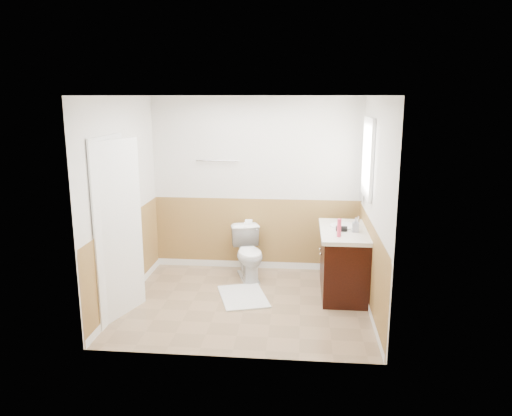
# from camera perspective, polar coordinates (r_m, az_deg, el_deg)

# --- Properties ---
(floor) EXTENTS (3.00, 3.00, 0.00)m
(floor) POSITION_cam_1_polar(r_m,az_deg,el_deg) (6.15, -1.17, -11.00)
(floor) COLOR #8C7051
(floor) RESTS_ON ground
(ceiling) EXTENTS (3.00, 3.00, 0.00)m
(ceiling) POSITION_cam_1_polar(r_m,az_deg,el_deg) (5.63, -1.29, 12.96)
(ceiling) COLOR white
(ceiling) RESTS_ON floor
(wall_back) EXTENTS (3.00, 0.00, 3.00)m
(wall_back) POSITION_cam_1_polar(r_m,az_deg,el_deg) (7.03, 0.00, 2.70)
(wall_back) COLOR silver
(wall_back) RESTS_ON floor
(wall_front) EXTENTS (3.00, 0.00, 3.00)m
(wall_front) POSITION_cam_1_polar(r_m,az_deg,el_deg) (4.51, -3.14, -3.09)
(wall_front) COLOR silver
(wall_front) RESTS_ON floor
(wall_left) EXTENTS (0.00, 3.00, 3.00)m
(wall_left) POSITION_cam_1_polar(r_m,az_deg,el_deg) (6.12, -15.32, 0.71)
(wall_left) COLOR silver
(wall_left) RESTS_ON floor
(wall_right) EXTENTS (0.00, 3.00, 3.00)m
(wall_right) POSITION_cam_1_polar(r_m,az_deg,el_deg) (5.79, 13.69, 0.12)
(wall_right) COLOR silver
(wall_right) RESTS_ON floor
(wainscot_back) EXTENTS (3.00, 0.00, 3.00)m
(wainscot_back) POSITION_cam_1_polar(r_m,az_deg,el_deg) (7.19, -0.01, -3.21)
(wainscot_back) COLOR #A07E40
(wainscot_back) RESTS_ON floor
(wainscot_front) EXTENTS (3.00, 0.00, 3.00)m
(wainscot_front) POSITION_cam_1_polar(r_m,az_deg,el_deg) (4.79, -3.01, -11.72)
(wainscot_front) COLOR #A07E40
(wainscot_front) RESTS_ON floor
(wainscot_left) EXTENTS (0.00, 2.60, 2.60)m
(wainscot_left) POSITION_cam_1_polar(r_m,az_deg,el_deg) (6.31, -14.81, -5.96)
(wainscot_left) COLOR #A07E40
(wainscot_left) RESTS_ON floor
(wainscot_right) EXTENTS (0.00, 2.60, 2.60)m
(wainscot_right) POSITION_cam_1_polar(r_m,az_deg,el_deg) (5.99, 13.20, -6.89)
(wainscot_right) COLOR #A07E40
(wainscot_right) RESTS_ON floor
(toilet) EXTENTS (0.59, 0.79, 0.72)m
(toilet) POSITION_cam_1_polar(r_m,az_deg,el_deg) (6.83, -0.83, -5.33)
(toilet) COLOR white
(toilet) RESTS_ON floor
(bath_mat) EXTENTS (0.77, 0.93, 0.02)m
(bath_mat) POSITION_cam_1_polar(r_m,az_deg,el_deg) (6.31, -1.52, -10.30)
(bath_mat) COLOR silver
(bath_mat) RESTS_ON floor
(vanity_cabinet) EXTENTS (0.55, 1.10, 0.80)m
(vanity_cabinet) POSITION_cam_1_polar(r_m,az_deg,el_deg) (6.41, 10.19, -6.38)
(vanity_cabinet) COLOR black
(vanity_cabinet) RESTS_ON floor
(vanity_knob_left) EXTENTS (0.03, 0.03, 0.03)m
(vanity_knob_left) POSITION_cam_1_polar(r_m,az_deg,el_deg) (6.25, 7.56, -5.35)
(vanity_knob_left) COLOR silver
(vanity_knob_left) RESTS_ON vanity_cabinet
(vanity_knob_right) EXTENTS (0.03, 0.03, 0.03)m
(vanity_knob_right) POSITION_cam_1_polar(r_m,az_deg,el_deg) (6.44, 7.50, -4.79)
(vanity_knob_right) COLOR silver
(vanity_knob_right) RESTS_ON vanity_cabinet
(countertop) EXTENTS (0.60, 1.15, 0.05)m
(countertop) POSITION_cam_1_polar(r_m,az_deg,el_deg) (6.28, 10.25, -2.72)
(countertop) COLOR beige
(countertop) RESTS_ON vanity_cabinet
(sink_basin) EXTENTS (0.36, 0.36, 0.02)m
(sink_basin) POSITION_cam_1_polar(r_m,az_deg,el_deg) (6.42, 10.24, -2.06)
(sink_basin) COLOR white
(sink_basin) RESTS_ON countertop
(faucet) EXTENTS (0.02, 0.02, 0.14)m
(faucet) POSITION_cam_1_polar(r_m,az_deg,el_deg) (6.42, 11.87, -1.57)
(faucet) COLOR white
(faucet) RESTS_ON countertop
(lotion_bottle) EXTENTS (0.05, 0.05, 0.22)m
(lotion_bottle) POSITION_cam_1_polar(r_m,az_deg,el_deg) (5.92, 9.69, -2.31)
(lotion_bottle) COLOR #EC3D5F
(lotion_bottle) RESTS_ON countertop
(soap_dispenser) EXTENTS (0.08, 0.09, 0.18)m
(soap_dispenser) POSITION_cam_1_polar(r_m,az_deg,el_deg) (6.17, 11.56, -1.95)
(soap_dispenser) COLOR #8B919D
(soap_dispenser) RESTS_ON countertop
(hair_dryer_body) EXTENTS (0.14, 0.07, 0.07)m
(hair_dryer_body) POSITION_cam_1_polar(r_m,az_deg,el_deg) (6.18, 9.96, -2.39)
(hair_dryer_body) COLOR black
(hair_dryer_body) RESTS_ON countertop
(hair_dryer_handle) EXTENTS (0.03, 0.03, 0.07)m
(hair_dryer_handle) POSITION_cam_1_polar(r_m,az_deg,el_deg) (6.20, 9.67, -2.62)
(hair_dryer_handle) COLOR black
(hair_dryer_handle) RESTS_ON countertop
(mirror_panel) EXTENTS (0.02, 0.35, 0.90)m
(mirror_panel) POSITION_cam_1_polar(r_m,az_deg,el_deg) (6.81, 12.35, 4.63)
(mirror_panel) COLOR silver
(mirror_panel) RESTS_ON wall_right
(window_frame) EXTENTS (0.04, 0.80, 1.00)m
(window_frame) POSITION_cam_1_polar(r_m,az_deg,el_deg) (6.28, 12.92, 5.77)
(window_frame) COLOR white
(window_frame) RESTS_ON wall_right
(window_glass) EXTENTS (0.01, 0.70, 0.90)m
(window_glass) POSITION_cam_1_polar(r_m,az_deg,el_deg) (6.28, 13.06, 5.76)
(window_glass) COLOR white
(window_glass) RESTS_ON wall_right
(door) EXTENTS (0.29, 0.78, 2.04)m
(door) POSITION_cam_1_polar(r_m,az_deg,el_deg) (5.73, -15.81, -2.50)
(door) COLOR white
(door) RESTS_ON wall_left
(door_frame) EXTENTS (0.02, 0.92, 2.10)m
(door_frame) POSITION_cam_1_polar(r_m,az_deg,el_deg) (5.75, -16.53, -2.37)
(door_frame) COLOR white
(door_frame) RESTS_ON wall_left
(door_knob) EXTENTS (0.06, 0.06, 0.06)m
(door_knob) POSITION_cam_1_polar(r_m,az_deg,el_deg) (6.02, -14.12, -2.34)
(door_knob) COLOR silver
(door_knob) RESTS_ON door
(towel_bar) EXTENTS (0.62, 0.02, 0.02)m
(towel_bar) POSITION_cam_1_polar(r_m,az_deg,el_deg) (7.00, -4.54, 5.52)
(towel_bar) COLOR silver
(towel_bar) RESTS_ON wall_back
(tp_holder_bar) EXTENTS (0.14, 0.02, 0.02)m
(tp_holder_bar) POSITION_cam_1_polar(r_m,az_deg,el_deg) (7.09, -0.86, -1.76)
(tp_holder_bar) COLOR silver
(tp_holder_bar) RESTS_ON wall_back
(tp_roll) EXTENTS (0.10, 0.11, 0.11)m
(tp_roll) POSITION_cam_1_polar(r_m,az_deg,el_deg) (7.09, -0.86, -1.76)
(tp_roll) COLOR white
(tp_roll) RESTS_ON tp_holder_bar
(tp_sheet) EXTENTS (0.10, 0.01, 0.16)m
(tp_sheet) POSITION_cam_1_polar(r_m,az_deg,el_deg) (7.12, -0.85, -2.62)
(tp_sheet) COLOR white
(tp_sheet) RESTS_ON tp_roll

